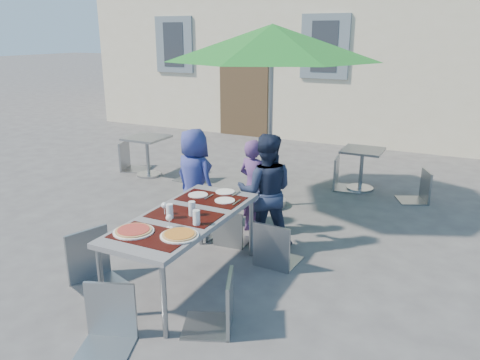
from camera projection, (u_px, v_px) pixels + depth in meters
The scene contains 22 objects.
ground at pixel (98, 295), 4.65m from camera, with size 90.00×90.00×0.00m, color #454547.
dining_table at pixel (184, 221), 4.68m from camera, with size 0.80×1.85×0.76m.
pizza_near_left at pixel (134, 231), 4.26m from camera, with size 0.37×0.37×0.03m.
pizza_near_right at pixel (179, 235), 4.17m from camera, with size 0.35×0.35×0.03m.
glassware at pixel (182, 212), 4.53m from camera, with size 0.49×0.41×0.15m.
place_settings at pixel (216, 196), 5.20m from camera, with size 0.62×0.48×0.01m.
child_0 at pixel (195, 178), 6.15m from camera, with size 0.65×0.42×1.32m, color #323B8C.
child_1 at pixel (254, 187), 5.95m from camera, with size 0.45×0.30×1.24m, color #583874.
child_2 at pixel (266, 192), 5.52m from camera, with size 0.68×0.39×1.40m, color #1C253E.
chair_0 at pixel (197, 193), 5.84m from camera, with size 0.50×0.50×0.99m.
chair_1 at pixel (231, 206), 5.62m from camera, with size 0.41×0.42×0.86m.
chair_2 at pixel (276, 217), 5.07m from camera, with size 0.47×0.47×0.99m.
chair_3 at pixel (90, 227), 4.70m from camera, with size 0.60×0.60×1.06m.
chair_4 at pixel (218, 271), 3.97m from camera, with size 0.56×0.56×0.96m.
chair_5 at pixel (103, 283), 3.74m from camera, with size 0.56×0.56×0.98m.
patio_umbrella at pixel (272, 43), 6.35m from camera, with size 3.00×3.00×2.61m.
cafe_table_0 at pixel (147, 150), 8.40m from camera, with size 0.67×0.67×0.72m.
bg_chair_l_0 at pixel (129, 138), 8.74m from camera, with size 0.58×0.57×1.04m.
bg_chair_r_0 at pixel (190, 153), 8.11m from camera, with size 0.41×0.41×0.86m.
cafe_table_1 at pixel (362, 164), 7.67m from camera, with size 0.64×0.64×0.68m.
bg_chair_l_1 at pixel (344, 154), 7.68m from camera, with size 0.50×0.50×1.01m.
bg_chair_r_1 at pixel (421, 168), 7.09m from camera, with size 0.54×0.54×0.92m.
Camera 1 is at (3.07, -3.05, 2.49)m, focal length 35.00 mm.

